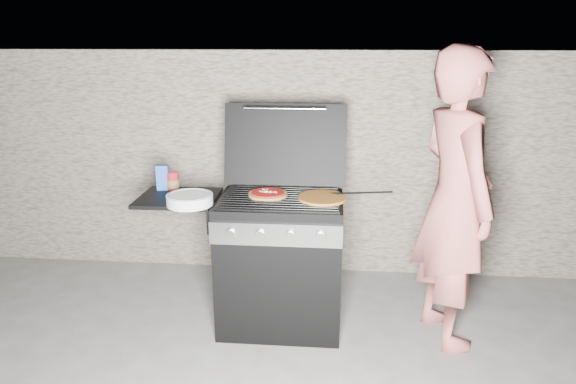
# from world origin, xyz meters

# --- Properties ---
(ground) EXTENTS (50.00, 50.00, 0.00)m
(ground) POSITION_xyz_m (0.00, 0.00, 0.00)
(ground) COLOR #5C5955
(stone_wall) EXTENTS (8.00, 0.35, 1.80)m
(stone_wall) POSITION_xyz_m (0.00, 1.05, 0.90)
(stone_wall) COLOR gray
(stone_wall) RESTS_ON ground
(gas_grill) EXTENTS (1.34, 0.79, 0.91)m
(gas_grill) POSITION_xyz_m (-0.25, 0.00, 0.46)
(gas_grill) COLOR black
(gas_grill) RESTS_ON ground
(pizza_topped) EXTENTS (0.32, 0.32, 0.03)m
(pizza_topped) POSITION_xyz_m (-0.08, 0.03, 0.93)
(pizza_topped) COLOR tan
(pizza_topped) RESTS_ON gas_grill
(pizza_plain) EXTENTS (0.35, 0.35, 0.02)m
(pizza_plain) POSITION_xyz_m (0.27, -0.00, 0.92)
(pizza_plain) COLOR gold
(pizza_plain) RESTS_ON gas_grill
(sauce_jar) EXTENTS (0.09, 0.09, 0.12)m
(sauce_jar) POSITION_xyz_m (-0.74, 0.14, 0.96)
(sauce_jar) COLOR maroon
(sauce_jar) RESTS_ON gas_grill
(blue_carton) EXTENTS (0.09, 0.06, 0.17)m
(blue_carton) POSITION_xyz_m (-0.81, 0.13, 0.99)
(blue_carton) COLOR #224DA4
(blue_carton) RESTS_ON gas_grill
(plate_stack) EXTENTS (0.37, 0.37, 0.07)m
(plate_stack) POSITION_xyz_m (-0.55, -0.17, 0.94)
(plate_stack) COLOR silver
(plate_stack) RESTS_ON gas_grill
(person) EXTENTS (0.61, 0.77, 1.86)m
(person) POSITION_xyz_m (1.08, -0.03, 0.93)
(person) COLOR #B65C55
(person) RESTS_ON ground
(tongs) EXTENTS (0.42, 0.19, 0.09)m
(tongs) POSITION_xyz_m (0.49, 0.00, 0.96)
(tongs) COLOR black
(tongs) RESTS_ON gas_grill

